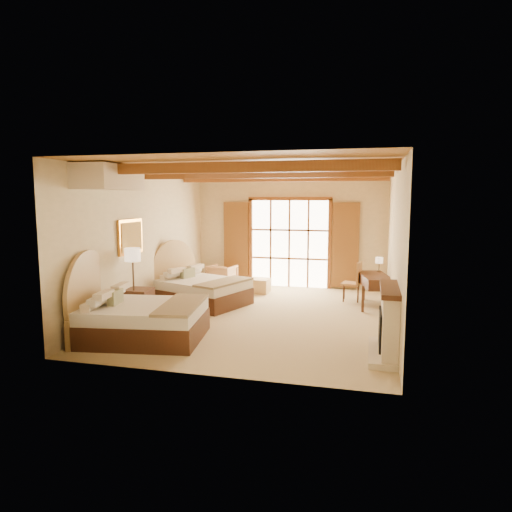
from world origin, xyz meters
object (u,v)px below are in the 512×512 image
(bed_far, at_px, (197,288))
(nightstand, at_px, (138,304))
(desk, at_px, (374,289))
(bed_near, at_px, (135,316))
(armchair, at_px, (222,276))

(bed_far, bearing_deg, nightstand, -93.32)
(bed_far, height_order, desk, bed_far)
(bed_near, xyz_separation_m, bed_far, (0.08, 2.87, -0.03))
(bed_near, xyz_separation_m, armchair, (0.05, 4.92, -0.10))
(desk, bearing_deg, nightstand, -166.10)
(bed_far, relative_size, armchair, 3.43)
(bed_near, height_order, desk, bed_near)
(nightstand, distance_m, desk, 5.47)
(bed_near, xyz_separation_m, nightstand, (-0.62, 1.27, -0.11))
(bed_far, bearing_deg, armchair, 111.00)
(nightstand, bearing_deg, armchair, 76.89)
(nightstand, bearing_deg, bed_near, -66.69)
(nightstand, relative_size, armchair, 0.89)
(nightstand, distance_m, armchair, 3.72)
(bed_near, relative_size, desk, 1.59)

